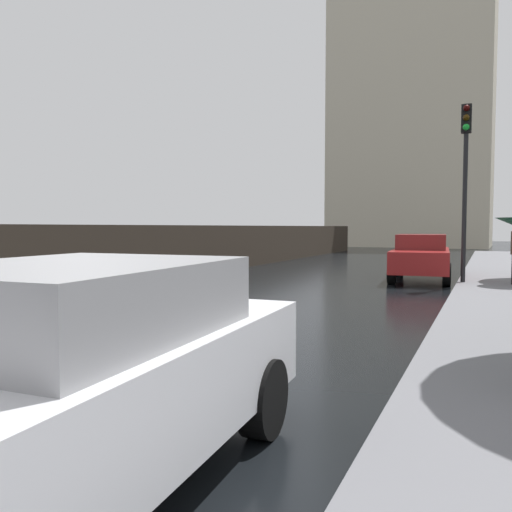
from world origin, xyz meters
TOP-DOWN VIEW (x-y plane):
  - ground at (0.00, 0.00)m, footprint 120.00×120.00m
  - car_red_near_kerb at (2.87, 11.45)m, footprint 1.97×4.42m
  - car_white_mid_road at (2.45, -2.70)m, footprint 2.01×3.97m
  - traffic_light at (4.14, 9.98)m, footprint 0.26×0.39m
  - distant_tower at (-1.40, 40.62)m, footprint 12.95×9.07m

SIDE VIEW (x-z plane):
  - ground at x=0.00m, z-range 0.00..0.00m
  - car_red_near_kerb at x=2.87m, z-range 0.03..1.45m
  - car_white_mid_road at x=2.45m, z-range 0.03..1.46m
  - traffic_light at x=4.14m, z-range 1.03..5.83m
  - distant_tower at x=-1.40m, z-range -2.01..26.49m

